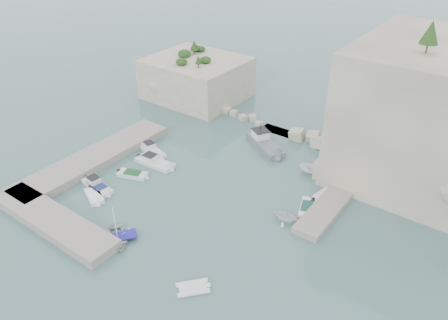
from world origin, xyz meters
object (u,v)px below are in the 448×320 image
Objects in this scene: tender_east_b at (306,210)px; motorboat_e at (95,198)px; motorboat_c at (133,176)px; work_boat at (265,147)px; rowboat at (118,240)px; motorboat_d at (98,188)px; tender_east_d at (314,174)px; inflatable_dinghy at (193,289)px; tender_east_a at (285,220)px; tender_east_c at (322,198)px; motorboat_a at (152,152)px; motorboat_b at (155,165)px.

motorboat_e is at bearing 102.44° from tender_east_b.
motorboat_c is 0.50× the size of work_boat.
rowboat is at bearing -63.80° from work_boat.
motorboat_c is 0.76× the size of motorboat_d.
motorboat_e is 28.16m from tender_east_d.
inflatable_dinghy is 0.39× the size of work_boat.
motorboat_d is 25.91m from tender_east_b.
motorboat_d reaches higher than tender_east_b.
tender_east_a reaches higher than tender_east_c.
motorboat_c and tender_east_c have the same top height.
tender_east_c is at bearing -17.97° from tender_east_a.
motorboat_a is 0.68× the size of work_boat.
tender_east_c is at bearing -26.68° from tender_east_b.
motorboat_a is at bearing 110.60° from tender_east_c.
tender_east_c is (23.66, 14.85, 0.00)m from motorboat_d.
motorboat_c is 6.10m from motorboat_e.
motorboat_e is 0.87× the size of rowboat.
motorboat_b is 9.94m from motorboat_e.
motorboat_d is 27.93m from tender_east_c.
tender_east_b is at bearing -22.93° from tender_east_a.
motorboat_b is 1.47× the size of tender_east_b.
motorboat_a is at bearing 102.44° from motorboat_d.
tender_east_d is (11.03, 24.20, 0.00)m from rowboat.
tender_east_d is at bearing 1.48° from tender_east_b.
motorboat_a is 6.34m from motorboat_c.
motorboat_d is at bearing -70.32° from motorboat_a.
motorboat_a reaches higher than motorboat_c.
motorboat_a is at bearing 80.01° from tender_east_a.
inflatable_dinghy is (18.25, -13.90, 0.00)m from motorboat_b.
tender_east_a is 16.77m from work_boat.
motorboat_c is at bearing -53.29° from motorboat_a.
tender_east_a is at bearing 177.25° from tender_east_c.
motorboat_a is at bearing 91.25° from motorboat_c.
motorboat_c is at bearing -98.18° from motorboat_b.
tender_east_a is 6.63m from tender_east_c.
tender_east_c is 5.33m from tender_east_d.
inflatable_dinghy is (20.17, -5.53, 0.00)m from motorboat_d.
tender_east_a is (22.15, 8.40, 0.00)m from motorboat_d.
tender_east_c is at bearing 5.36° from motorboat_c.
motorboat_d is 1.41× the size of tender_east_d.
tender_east_d is at bearing 27.29° from motorboat_b.
motorboat_c reaches higher than inflatable_dinghy.
motorboat_a is 12.19m from motorboat_e.
inflatable_dinghy is at bearing 12.75° from motorboat_e.
motorboat_d is 10.70m from rowboat.
motorboat_c is at bearing 112.34° from motorboat_e.
motorboat_e is 1.17× the size of inflatable_dinghy.
rowboat is 21.62m from tender_east_b.
motorboat_c is (2.26, -5.93, 0.00)m from motorboat_a.
tender_east_c is at bearing 31.41° from inflatable_dinghy.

